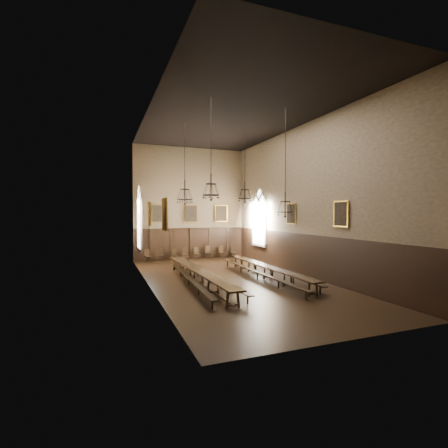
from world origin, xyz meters
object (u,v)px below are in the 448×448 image
chair_0 (148,258)px  chair_5 (209,255)px  chandelier_back_right (245,194)px  bench_right_inner (257,274)px  chair_7 (234,254)px  chandelier_front_right (285,205)px  bench_left_inner (210,278)px  chandelier_front_left (211,188)px  bench_right_outer (273,272)px  table_right (268,272)px  chandelier_back_left (185,195)px  chair_3 (186,257)px  chair_6 (222,255)px  table_left (198,277)px  chair_4 (197,256)px  chair_1 (160,258)px  bench_left_outer (188,279)px  chair_2 (175,257)px

chair_0 → chair_5: bearing=-16.2°
chandelier_back_right → chair_5: bearing=95.5°
bench_right_inner → chair_5: bearing=90.2°
chair_7 → chandelier_front_right: (-1.65, -10.79, 3.89)m
bench_left_inner → chandelier_front_left: chandelier_front_left is taller
bench_right_outer → chair_0: (-6.15, 8.25, 0.01)m
bench_right_outer → chair_0: chair_0 is taller
bench_right_outer → chandelier_front_left: (-4.70, -2.65, 4.62)m
table_right → bench_right_outer: 0.73m
chandelier_back_left → chandelier_back_right: bearing=8.3°
chair_3 → chair_6: size_ratio=0.95×
table_left → chandelier_back_left: 5.01m
chair_3 → chair_7: bearing=0.1°
table_left → chair_4: bearing=74.4°
chair_0 → chair_6: (6.03, 0.04, 0.02)m
chair_3 → chair_5: 1.97m
bench_left_inner → chair_7: chair_7 is taller
chair_1 → chandelier_front_right: size_ratio=0.18×
bench_left_inner → bench_left_outer: bearing=176.8°
chair_4 → chair_5: size_ratio=0.94×
chair_3 → chair_6: (3.09, 0.03, 0.02)m
bench_left_outer → chair_4: 9.18m
chair_1 → chandelier_back_left: chandelier_back_left is taller
bench_left_outer → bench_right_outer: bench_left_outer is taller
chandelier_front_right → bench_left_outer: bearing=153.9°
chair_1 → chandelier_front_left: size_ratio=0.21×
table_right → chair_1: bearing=117.8°
chair_7 → chandelier_front_left: 13.08m
chair_1 → chair_6: 5.06m
chair_3 → chandelier_front_left: (-1.49, -10.90, 4.61)m
chandelier_back_right → chandelier_front_left: size_ratio=0.98×
table_right → chair_3: size_ratio=9.90×
bench_left_outer → chair_7: bearing=54.7°
chair_1 → chandelier_front_right: bearing=-48.6°
chair_1 → chair_6: chair_6 is taller
bench_right_inner → chandelier_front_left: chandelier_front_left is taller
bench_left_inner → chandelier_front_left: bearing=-107.2°
bench_left_outer → chair_2: (1.13, 8.74, -0.01)m
bench_left_inner → chair_5: chair_5 is taller
table_left → chair_3: 8.85m
bench_left_inner → chandelier_front_right: 5.51m
chandelier_back_left → chandelier_front_right: bearing=-47.5°
table_right → chair_1: chair_1 is taller
chair_5 → chair_1: bearing=164.8°
bench_right_outer → table_right: bearing=-142.1°
bench_right_outer → bench_left_outer: bearing=-175.8°
chair_5 → bench_right_inner: bearing=-105.8°
bench_left_inner → chair_3: chair_3 is taller
chair_0 → chandelier_back_left: chandelier_back_left is taller
chair_4 → table_left: bearing=-118.0°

